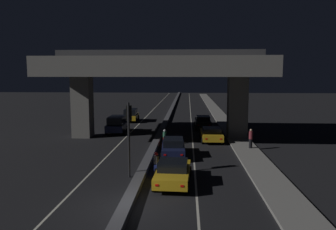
{
  "coord_description": "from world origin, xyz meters",
  "views": [
    {
      "loc": [
        2.88,
        -15.0,
        6.36
      ],
      "look_at": [
        0.61,
        22.86,
        1.66
      ],
      "focal_mm": 35.0,
      "sensor_mm": 36.0,
      "label": 1
    }
  ],
  "objects": [
    {
      "name": "car_taxi_yellow_second_oncoming",
      "position": [
        -4.82,
        28.84,
        0.92
      ],
      "size": [
        2.03,
        4.15,
        1.71
      ],
      "rotation": [
        0.0,
        0.0,
        -1.53
      ],
      "color": "gold",
      "rests_on": "ground_plane"
    },
    {
      "name": "car_taxi_yellow_lead",
      "position": [
        2.07,
        3.54,
        0.71
      ],
      "size": [
        2.2,
        4.49,
        1.4
      ],
      "rotation": [
        0.0,
        0.0,
        1.53
      ],
      "color": "gold",
      "rests_on": "ground_plane"
    },
    {
      "name": "car_taxi_yellow_third",
      "position": [
        5.17,
        16.07,
        0.7
      ],
      "size": [
        2.12,
        4.28,
        1.33
      ],
      "rotation": [
        0.0,
        0.0,
        1.6
      ],
      "color": "gold",
      "rests_on": "ground_plane"
    },
    {
      "name": "elevated_overpass",
      "position": [
        0.0,
        17.5,
        6.72
      ],
      "size": [
        20.64,
        12.22,
        8.78
      ],
      "color": "slate",
      "rests_on": "ground_plane"
    },
    {
      "name": "pedestrian_on_sidewalk",
      "position": [
        8.24,
        12.57,
        0.99
      ],
      "size": [
        0.33,
        0.33,
        1.64
      ],
      "color": "black",
      "rests_on": "sidewalk_right"
    },
    {
      "name": "lane_line_right_inner",
      "position": [
        3.39,
        35.0,
        0.0
      ],
      "size": [
        0.12,
        126.0,
        0.0
      ],
      "primitive_type": "cube",
      "color": "beige",
      "rests_on": "ground_plane"
    },
    {
      "name": "street_lamp",
      "position": [
        7.17,
        20.61,
        4.53
      ],
      "size": [
        2.06,
        0.32,
        7.66
      ],
      "color": "#2D2D30",
      "rests_on": "ground_plane"
    },
    {
      "name": "median_divider",
      "position": [
        0.0,
        35.0,
        0.17
      ],
      "size": [
        0.62,
        126.0,
        0.33
      ],
      "primitive_type": "cube",
      "color": "#4C4C51",
      "rests_on": "ground_plane"
    },
    {
      "name": "traffic_light_left_of_median",
      "position": [
        -0.71,
        4.7,
        3.2
      ],
      "size": [
        0.3,
        0.49,
        4.68
      ],
      "color": "black",
      "rests_on": "ground_plane"
    },
    {
      "name": "sidewalk_right",
      "position": [
        7.84,
        28.0,
        0.08
      ],
      "size": [
        2.13,
        126.0,
        0.17
      ],
      "primitive_type": "cube",
      "color": "gray",
      "rests_on": "ground_plane"
    },
    {
      "name": "motorcycle_red_filtering_mid",
      "position": [
        0.82,
        14.2,
        0.6
      ],
      "size": [
        0.33,
        1.95,
        1.41
      ],
      "rotation": [
        0.0,
        0.0,
        1.55
      ],
      "color": "black",
      "rests_on": "ground_plane"
    },
    {
      "name": "car_black_fourth",
      "position": [
        4.7,
        23.38,
        0.8
      ],
      "size": [
        1.94,
        4.36,
        1.53
      ],
      "rotation": [
        0.0,
        0.0,
        1.58
      ],
      "color": "black",
      "rests_on": "ground_plane"
    },
    {
      "name": "car_dark_blue_lead_oncoming",
      "position": [
        -4.82,
        20.04,
        0.97
      ],
      "size": [
        2.09,
        4.27,
        1.84
      ],
      "rotation": [
        0.0,
        0.0,
        -1.55
      ],
      "color": "#141938",
      "rests_on": "ground_plane"
    },
    {
      "name": "lane_line_left_inner",
      "position": [
        -3.39,
        35.0,
        0.0
      ],
      "size": [
        0.12,
        126.0,
        0.0
      ],
      "primitive_type": "cube",
      "color": "beige",
      "rests_on": "ground_plane"
    },
    {
      "name": "car_dark_blue_second",
      "position": [
        1.78,
        10.1,
        0.73
      ],
      "size": [
        2.05,
        4.53,
        1.43
      ],
      "rotation": [
        0.0,
        0.0,
        1.62
      ],
      "color": "#141938",
      "rests_on": "ground_plane"
    },
    {
      "name": "ground_plane",
      "position": [
        0.0,
        0.0,
        0.0
      ],
      "size": [
        200.0,
        200.0,
        0.0
      ],
      "primitive_type": "plane",
      "color": "black"
    },
    {
      "name": "motorcycle_blue_filtering_near",
      "position": [
        0.92,
        5.32,
        0.62
      ],
      "size": [
        0.32,
        1.79,
        1.44
      ],
      "rotation": [
        0.0,
        0.0,
        1.57
      ],
      "color": "black",
      "rests_on": "ground_plane"
    }
  ]
}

